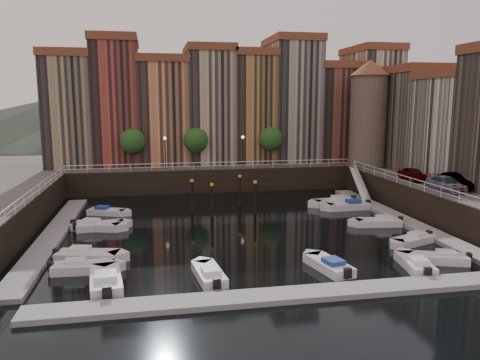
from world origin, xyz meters
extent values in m
plane|color=black|center=(0.00, 0.00, 0.00)|extent=(200.00, 200.00, 0.00)
cube|color=black|center=(0.00, 26.00, 1.50)|extent=(80.00, 20.00, 3.00)
cube|color=gray|center=(-16.20, -1.00, 0.17)|extent=(2.00, 28.00, 0.35)
cube|color=gray|center=(16.20, -1.00, 0.17)|extent=(2.00, 28.00, 0.35)
cube|color=gray|center=(0.00, -17.00, 0.17)|extent=(30.00, 2.00, 0.35)
cone|color=#2D382D|center=(-30.00, 110.00, 7.00)|extent=(80.00, 80.00, 14.00)
cone|color=#2D382D|center=(5.00, 110.00, 9.00)|extent=(100.00, 100.00, 18.00)
cone|color=#2D382D|center=(40.00, 110.00, 6.00)|extent=(70.00, 70.00, 12.00)
cube|color=#9B8462|center=(-18.00, 23.50, 10.00)|extent=(6.00, 10.00, 14.00)
cube|color=brown|center=(-18.00, 23.50, 17.50)|extent=(6.30, 10.30, 1.00)
cube|color=#9E3D31|center=(-12.10, 23.50, 11.00)|extent=(5.80, 10.00, 16.00)
cube|color=brown|center=(-12.10, 23.50, 19.50)|extent=(6.10, 10.30, 1.00)
cube|color=#D78258|center=(-5.95, 23.50, 9.75)|extent=(6.50, 10.00, 13.50)
cube|color=brown|center=(-5.95, 23.50, 17.00)|extent=(6.80, 10.30, 1.00)
cube|color=tan|center=(0.40, 23.50, 10.50)|extent=(6.20, 10.00, 15.00)
cube|color=brown|center=(0.40, 23.50, 18.50)|extent=(6.50, 10.30, 1.00)
cube|color=#AA7B3E|center=(6.30, 23.50, 10.25)|extent=(5.60, 10.00, 14.50)
cube|color=brown|center=(6.30, 23.50, 18.00)|extent=(5.90, 10.30, 1.00)
cube|color=#A59889|center=(12.30, 23.50, 11.25)|extent=(6.40, 10.00, 16.50)
cube|color=brown|center=(12.30, 23.50, 20.00)|extent=(6.70, 10.30, 1.00)
cube|color=brown|center=(18.50, 23.50, 9.50)|extent=(6.00, 10.00, 13.00)
cube|color=brown|center=(18.50, 23.50, 16.50)|extent=(6.30, 10.30, 1.00)
cube|color=#C8B393|center=(24.45, 23.50, 10.75)|extent=(5.90, 10.00, 15.50)
cube|color=brown|center=(24.45, 23.50, 19.00)|extent=(6.20, 10.30, 1.00)
cube|color=#6B6150|center=(26.50, 12.00, 9.00)|extent=(9.00, 8.00, 12.00)
cube|color=brown|center=(26.50, 12.00, 15.50)|extent=(9.30, 8.30, 1.00)
cube|color=beige|center=(26.50, 4.00, 8.50)|extent=(9.00, 8.00, 11.00)
cube|color=brown|center=(26.50, 4.00, 14.50)|extent=(9.30, 8.30, 1.00)
cylinder|color=#6B5B4C|center=(20.00, 14.50, 9.00)|extent=(4.60, 4.60, 12.00)
cone|color=brown|center=(20.00, 14.50, 15.80)|extent=(5.20, 5.20, 2.00)
cylinder|color=black|center=(-10.00, 18.20, 4.20)|extent=(0.30, 0.30, 2.40)
sphere|color=#1E4719|center=(-10.00, 18.20, 6.60)|extent=(3.20, 3.20, 3.20)
cylinder|color=black|center=(-2.00, 18.20, 4.20)|extent=(0.30, 0.30, 2.40)
sphere|color=#1E4719|center=(-2.00, 18.20, 6.60)|extent=(3.20, 3.20, 3.20)
cylinder|color=black|center=(8.00, 18.20, 4.20)|extent=(0.30, 0.30, 2.40)
sphere|color=#1E4719|center=(8.00, 18.20, 6.60)|extent=(3.20, 3.20, 3.20)
cylinder|color=black|center=(-6.00, 17.20, 5.00)|extent=(0.12, 0.12, 4.00)
sphere|color=#FFD88C|center=(-6.00, 17.20, 7.00)|extent=(0.36, 0.36, 0.36)
cylinder|color=black|center=(4.00, 17.20, 5.00)|extent=(0.12, 0.12, 4.00)
sphere|color=#FFD88C|center=(4.00, 17.20, 7.00)|extent=(0.36, 0.36, 0.36)
cube|color=white|center=(0.00, 16.00, 3.95)|extent=(36.00, 0.08, 0.08)
cube|color=white|center=(0.00, 16.00, 3.50)|extent=(36.00, 0.06, 0.06)
cube|color=white|center=(18.00, -1.00, 3.95)|extent=(0.08, 34.00, 0.08)
cube|color=white|center=(18.00, -1.00, 3.50)|extent=(0.06, 34.00, 0.06)
cube|color=white|center=(-18.00, -1.00, 3.95)|extent=(0.08, 34.00, 0.08)
cube|color=white|center=(-18.00, -1.00, 3.50)|extent=(0.06, 34.00, 0.06)
cube|color=white|center=(17.10, 10.00, 1.75)|extent=(2.78, 8.26, 2.81)
cube|color=white|center=(17.10, 10.00, 2.25)|extent=(1.93, 8.32, 3.65)
cylinder|color=black|center=(-1.81, 3.46, 1.50)|extent=(0.32, 0.32, 3.60)
cylinder|color=yellow|center=(-1.81, 3.46, 3.35)|extent=(0.36, 0.36, 0.25)
cylinder|color=black|center=(-3.59, 6.17, 1.50)|extent=(0.32, 0.32, 3.60)
cylinder|color=yellow|center=(-3.59, 6.17, 3.35)|extent=(0.36, 0.36, 0.25)
cylinder|color=black|center=(2.80, 4.17, 1.50)|extent=(0.32, 0.32, 3.60)
cylinder|color=yellow|center=(2.80, 4.17, 3.35)|extent=(0.36, 0.36, 0.25)
cylinder|color=black|center=(1.92, 8.18, 1.50)|extent=(0.32, 0.32, 3.60)
cylinder|color=yellow|center=(1.92, 8.18, 3.35)|extent=(0.36, 0.36, 0.25)
cube|color=silver|center=(-12.43, -10.28, 0.28)|extent=(4.16, 1.75, 0.70)
cube|color=silver|center=(-12.99, -10.26, 0.70)|extent=(1.35, 1.17, 0.47)
cube|color=black|center=(-14.57, -10.20, 0.51)|extent=(0.34, 0.48, 0.65)
cube|color=silver|center=(-12.44, -7.89, 0.31)|extent=(4.76, 2.65, 0.77)
cube|color=silver|center=(-13.04, -7.76, 0.77)|extent=(1.66, 1.50, 0.51)
cube|color=black|center=(-14.73, -7.39, 0.56)|extent=(0.46, 0.57, 0.71)
cube|color=silver|center=(-12.48, 0.77, 0.29)|extent=(4.41, 2.27, 0.72)
cube|color=silver|center=(-13.04, 0.68, 0.72)|extent=(1.50, 1.34, 0.48)
cube|color=black|center=(-14.65, 0.42, 0.53)|extent=(0.41, 0.52, 0.67)
cube|color=silver|center=(-12.76, 0.68, 0.29)|extent=(4.63, 2.88, 0.74)
cube|color=silver|center=(-13.33, 0.85, 0.74)|extent=(1.66, 1.53, 0.49)
cube|color=black|center=(-14.92, 1.35, 0.54)|extent=(0.47, 0.57, 0.69)
cube|color=silver|center=(-12.37, 6.49, 0.26)|extent=(4.15, 2.78, 0.66)
cube|color=navy|center=(-12.86, 6.68, 0.66)|extent=(1.53, 1.43, 0.44)
cube|color=black|center=(-14.26, 7.21, 0.48)|extent=(0.45, 0.52, 0.62)
cube|color=silver|center=(12.65, -13.02, 0.27)|extent=(4.29, 2.75, 0.68)
cube|color=silver|center=(13.17, -13.20, 0.68)|extent=(1.56, 1.45, 0.46)
cube|color=black|center=(14.63, -13.69, 0.50)|extent=(0.45, 0.53, 0.64)
cube|color=silver|center=(13.31, -8.53, 0.27)|extent=(4.22, 2.84, 0.67)
cube|color=silver|center=(13.81, -8.33, 0.67)|extent=(1.56, 1.45, 0.45)
cube|color=black|center=(15.22, -7.78, 0.49)|extent=(0.45, 0.53, 0.63)
cube|color=silver|center=(13.14, -2.70, 0.28)|extent=(4.34, 2.14, 0.71)
cube|color=silver|center=(13.70, -2.78, 0.71)|extent=(1.46, 1.30, 0.47)
cube|color=black|center=(15.30, -2.99, 0.52)|extent=(0.39, 0.51, 0.66)
cube|color=silver|center=(13.11, 4.20, 0.31)|extent=(4.56, 1.81, 0.77)
cube|color=navy|center=(13.73, 4.21, 0.77)|extent=(1.46, 1.26, 0.52)
cube|color=black|center=(15.48, 4.23, 0.57)|extent=(0.37, 0.52, 0.72)
cube|color=silver|center=(12.37, 6.28, 0.32)|extent=(4.91, 2.40, 0.80)
cube|color=silver|center=(13.01, 6.36, 0.80)|extent=(1.65, 1.47, 0.54)
cube|color=black|center=(14.82, 6.59, 0.59)|extent=(0.44, 0.58, 0.75)
cube|color=silver|center=(-10.70, -13.14, 0.33)|extent=(2.49, 5.09, 0.83)
cube|color=silver|center=(-10.62, -13.80, 0.83)|extent=(1.52, 1.71, 0.56)
cube|color=black|center=(-10.38, -15.68, 0.61)|extent=(0.60, 0.46, 0.78)
cube|color=silver|center=(-4.12, -13.10, 0.28)|extent=(2.04, 4.27, 0.70)
cube|color=silver|center=(-4.05, -13.66, 0.70)|extent=(1.26, 1.43, 0.47)
cube|color=black|center=(-3.88, -15.24, 0.52)|extent=(0.50, 0.38, 0.66)
cube|color=silver|center=(4.27, -12.93, 0.29)|extent=(2.52, 4.49, 0.72)
cube|color=navy|center=(4.39, -13.50, 0.72)|extent=(1.42, 1.57, 0.48)
cube|color=black|center=(4.75, -15.09, 0.53)|extent=(0.54, 0.43, 0.67)
cube|color=silver|center=(10.34, -13.78, 0.28)|extent=(2.28, 4.35, 0.71)
cube|color=silver|center=(10.24, -14.34, 0.71)|extent=(1.34, 1.49, 0.47)
cube|color=black|center=(9.97, -15.92, 0.52)|extent=(0.52, 0.40, 0.66)
imported|color=gray|center=(20.12, 3.33, 3.69)|extent=(1.88, 4.13, 1.37)
imported|color=gray|center=(21.93, -1.78, 3.77)|extent=(1.74, 4.69, 1.53)
imported|color=gray|center=(20.05, -2.62, 3.68)|extent=(2.23, 4.80, 1.36)
camera|label=1|loc=(-7.48, -42.34, 11.58)|focal=35.00mm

